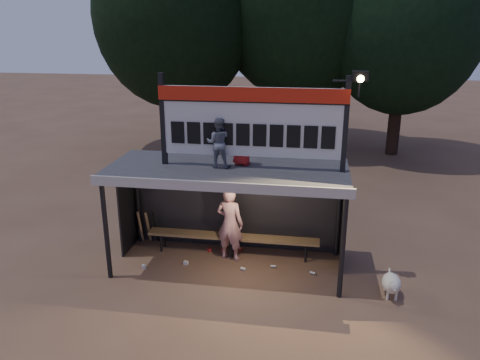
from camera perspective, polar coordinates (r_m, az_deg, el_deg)
name	(u,v)px	position (r m, az deg, el deg)	size (l,w,h in m)	color
ground	(228,265)	(10.66, -1.42, -10.36)	(80.00, 80.00, 0.00)	brown
player	(230,223)	(10.58, -1.25, -5.32)	(0.64, 0.42, 1.75)	silver
child_a	(218,143)	(9.59, -2.65, 4.57)	(0.50, 0.39, 1.04)	slate
child_b	(242,141)	(9.75, 0.27, 4.80)	(0.51, 0.33, 1.03)	red
dugout_shelter	(230,184)	(10.13, -1.26, -0.51)	(5.10, 2.08, 2.32)	#373739
scoreboard_assembly	(254,120)	(9.43, 1.77, 7.35)	(4.10, 0.27, 1.99)	black
bench	(233,237)	(10.95, -0.92, -7.01)	(4.00, 0.35, 0.48)	olive
tree_left	(174,15)	(20.03, -8.00, 19.32)	(6.46, 6.46, 9.27)	#2E2114
tree_right	(405,23)	(19.96, 19.45, 17.58)	(6.08, 6.08, 8.72)	black
dog	(392,284)	(9.90, 18.01, -11.92)	(0.36, 0.81, 0.49)	#EEE7CE
bats	(148,227)	(11.71, -11.14, -5.62)	(0.48, 0.33, 0.84)	#9A7147
litter	(227,260)	(10.78, -1.56, -9.78)	(3.82, 1.29, 0.08)	#A61C1D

